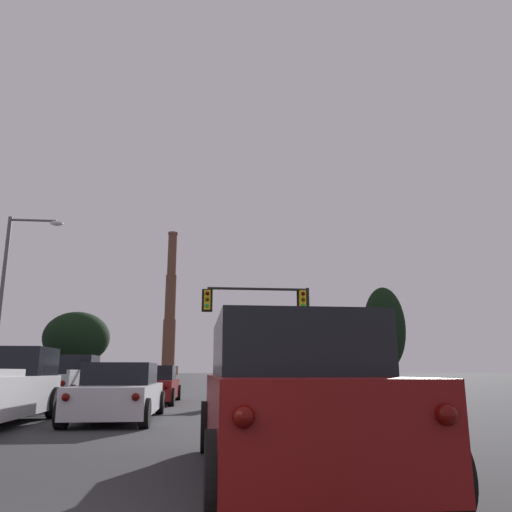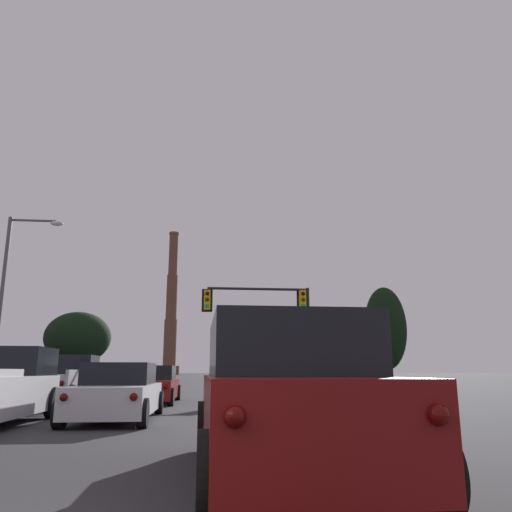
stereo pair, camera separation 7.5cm
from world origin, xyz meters
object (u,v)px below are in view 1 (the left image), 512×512
at_px(street_lamp, 11,285).
at_px(sedan_center_lane_second, 120,393).
at_px(smokestack, 170,317).
at_px(suv_right_lane_third, 289,398).
at_px(traffic_light_overhead_right, 272,311).
at_px(pickup_truck_left_lane_front, 60,383).
at_px(sedan_center_lane_front, 153,385).

bearing_deg(street_lamp, sedan_center_lane_second, -58.39).
height_order(sedan_center_lane_second, smokestack, smokestack).
distance_m(suv_right_lane_third, traffic_light_overhead_right, 20.91).
bearing_deg(suv_right_lane_third, street_lamp, 118.18).
height_order(suv_right_lane_third, street_lamp, street_lamp).
height_order(sedan_center_lane_second, street_lamp, street_lamp).
distance_m(traffic_light_overhead_right, street_lamp, 13.42).
height_order(traffic_light_overhead_right, smokestack, smokestack).
bearing_deg(traffic_light_overhead_right, pickup_truck_left_lane_front, -139.44).
distance_m(sedan_center_lane_second, pickup_truck_left_lane_front, 6.38).
height_order(pickup_truck_left_lane_front, traffic_light_overhead_right, traffic_light_overhead_right).
relative_size(pickup_truck_left_lane_front, sedan_center_lane_front, 1.17).
relative_size(sedan_center_lane_front, smokestack, 0.10).
xyz_separation_m(suv_right_lane_third, pickup_truck_left_lane_front, (-6.14, 12.93, -0.09)).
height_order(pickup_truck_left_lane_front, smokestack, smokestack).
relative_size(sedan_center_lane_front, street_lamp, 0.53).
bearing_deg(sedan_center_lane_front, traffic_light_overhead_right, 48.58).
relative_size(sedan_center_lane_second, pickup_truck_left_lane_front, 0.85).
xyz_separation_m(traffic_light_overhead_right, street_lamp, (-13.35, -0.91, 1.06)).
relative_size(traffic_light_overhead_right, street_lamp, 0.67).
bearing_deg(sedan_center_lane_front, pickup_truck_left_lane_front, -155.72).
bearing_deg(traffic_light_overhead_right, smokestack, 96.03).
height_order(sedan_center_lane_front, smokestack, smokestack).
distance_m(sedan_center_lane_second, sedan_center_lane_front, 7.00).
bearing_deg(sedan_center_lane_second, street_lamp, 122.01).
bearing_deg(sedan_center_lane_second, pickup_truck_left_lane_front, 118.31).
bearing_deg(pickup_truck_left_lane_front, sedan_center_lane_second, -62.84).
height_order(suv_right_lane_third, sedan_center_lane_front, suv_right_lane_third).
relative_size(sedan_center_lane_second, suv_right_lane_third, 0.96).
bearing_deg(smokestack, traffic_light_overhead_right, -83.97).
height_order(street_lamp, smokestack, smokestack).
distance_m(suv_right_lane_third, pickup_truck_left_lane_front, 14.31).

